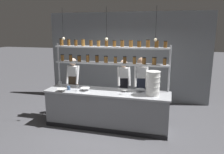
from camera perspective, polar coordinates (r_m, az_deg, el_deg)
ground_plane at (r=5.70m, az=-1.30°, el=-12.65°), size 40.00×40.00×0.00m
back_wall at (r=7.48m, az=3.69°, el=5.27°), size 5.47×0.12×2.96m
prep_counter at (r=5.51m, az=-1.33°, el=-8.33°), size 3.07×0.76×0.92m
spice_shelf_unit at (r=5.51m, az=-0.38°, el=5.53°), size 2.96×0.28×2.18m
chef_left at (r=6.29m, az=-10.02°, el=-1.39°), size 0.38×0.30×1.62m
chef_center at (r=6.06m, az=3.04°, el=-1.93°), size 0.41×0.34×1.60m
chef_right at (r=5.77m, az=7.55°, el=-2.00°), size 0.38×0.31×1.70m
container_stack at (r=5.07m, az=10.66°, el=-1.63°), size 0.32×0.32×0.56m
prep_bowl_near_left at (r=5.34m, az=3.29°, el=-3.57°), size 0.18×0.18×0.05m
prep_bowl_center_front at (r=5.37m, az=7.37°, el=-3.49°), size 0.23×0.23×0.06m
prep_bowl_center_back at (r=5.49m, az=-12.96°, el=-3.33°), size 0.24×0.24×0.07m
prep_bowl_near_right at (r=5.47m, az=-7.02°, el=-3.17°), size 0.24×0.24×0.07m
serving_cup_front at (r=6.08m, az=-13.40°, el=-1.65°), size 0.09×0.09×0.10m
serving_cup_by_board at (r=5.58m, az=-11.25°, el=-2.83°), size 0.08×0.08×0.09m
pendant_light_row at (r=5.16m, az=-1.37°, el=10.34°), size 2.30×0.07×0.76m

